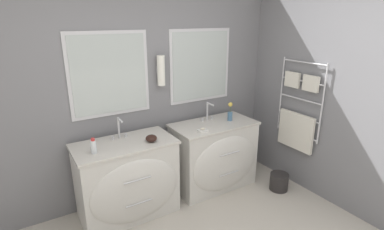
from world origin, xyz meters
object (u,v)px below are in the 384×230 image
object	(u,v)px
toiletry_bottle	(94,146)
waste_bin	(279,181)
vanity_left	(128,180)
flower_vase	(230,113)
amenity_bowl	(152,138)
vanity_right	(215,155)

from	to	relation	value
toiletry_bottle	waste_bin	xyz separation A→B (m)	(2.07, -0.44, -0.79)
vanity_left	flower_vase	xyz separation A→B (m)	(1.34, 0.02, 0.51)
amenity_bowl	waste_bin	xyz separation A→B (m)	(1.49, -0.41, -0.75)
flower_vase	vanity_right	bearing A→B (deg)	-175.85
vanity_left	toiletry_bottle	xyz separation A→B (m)	(-0.32, -0.05, 0.48)
vanity_left	vanity_right	world-z (taller)	same
vanity_right	flower_vase	xyz separation A→B (m)	(0.23, 0.02, 0.51)
vanity_left	waste_bin	distance (m)	1.84
amenity_bowl	toiletry_bottle	bearing A→B (deg)	177.37
waste_bin	flower_vase	bearing A→B (deg)	128.30
vanity_right	toiletry_bottle	xyz separation A→B (m)	(-1.44, -0.05, 0.48)
vanity_left	toiletry_bottle	bearing A→B (deg)	-170.45
toiletry_bottle	waste_bin	distance (m)	2.25
vanity_right	flower_vase	distance (m)	0.55
vanity_left	flower_vase	world-z (taller)	flower_vase
toiletry_bottle	flower_vase	size ratio (longest dim) A/B	0.65
amenity_bowl	flower_vase	bearing A→B (deg)	5.07
vanity_right	waste_bin	bearing A→B (deg)	-38.09
waste_bin	toiletry_bottle	bearing A→B (deg)	168.00
vanity_left	waste_bin	bearing A→B (deg)	-15.79
amenity_bowl	flower_vase	distance (m)	1.10
vanity_right	toiletry_bottle	size ratio (longest dim) A/B	6.77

